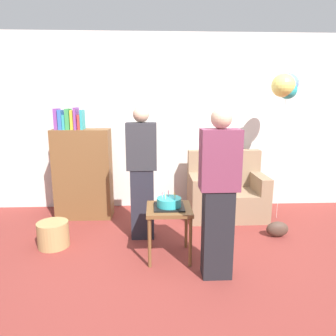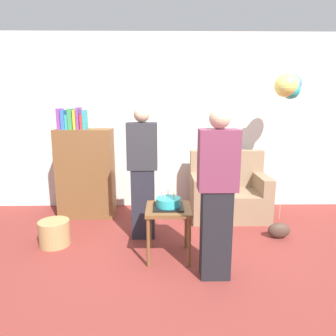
{
  "view_description": "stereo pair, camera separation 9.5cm",
  "coord_description": "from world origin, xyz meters",
  "views": [
    {
      "loc": [
        -0.3,
        -2.84,
        1.68
      ],
      "look_at": [
        -0.15,
        0.52,
        0.95
      ],
      "focal_mm": 32.75,
      "sensor_mm": 36.0,
      "label": 1
    },
    {
      "loc": [
        -0.2,
        -2.84,
        1.68
      ],
      "look_at": [
        -0.15,
        0.52,
        0.95
      ],
      "focal_mm": 32.75,
      "sensor_mm": 36.0,
      "label": 2
    }
  ],
  "objects": [
    {
      "name": "birthday_cake",
      "position": [
        -0.15,
        0.27,
        0.62
      ],
      "size": [
        0.32,
        0.32,
        0.17
      ],
      "color": "black",
      "rests_on": "side_table"
    },
    {
      "name": "side_table",
      "position": [
        -0.15,
        0.27,
        0.49
      ],
      "size": [
        0.48,
        0.48,
        0.57
      ],
      "color": "brown",
      "rests_on": "ground_plane"
    },
    {
      "name": "wall_back",
      "position": [
        0.0,
        2.05,
        1.35
      ],
      "size": [
        6.0,
        0.1,
        2.7
      ],
      "primitive_type": "cube",
      "color": "silver",
      "rests_on": "ground_plane"
    },
    {
      "name": "couch",
      "position": [
        0.76,
        1.5,
        0.34
      ],
      "size": [
        1.1,
        0.7,
        0.96
      ],
      "color": "#8C7054",
      "rests_on": "ground_plane"
    },
    {
      "name": "bookshelf",
      "position": [
        -1.34,
        1.54,
        0.69
      ],
      "size": [
        0.8,
        0.36,
        1.6
      ],
      "color": "brown",
      "rests_on": "ground_plane"
    },
    {
      "name": "balloon_bunch",
      "position": [
        1.48,
        1.34,
        1.89
      ],
      "size": [
        0.41,
        0.41,
        2.06
      ],
      "color": "silver",
      "rests_on": "ground_plane"
    },
    {
      "name": "ground_plane",
      "position": [
        0.0,
        0.0,
        0.0
      ],
      "size": [
        8.0,
        8.0,
        0.0
      ],
      "primitive_type": "plane",
      "color": "maroon"
    },
    {
      "name": "handbag",
      "position": [
        1.25,
        0.72,
        0.1
      ],
      "size": [
        0.28,
        0.14,
        0.2
      ],
      "primitive_type": "ellipsoid",
      "color": "#473328",
      "rests_on": "ground_plane"
    },
    {
      "name": "person_blowing_candles",
      "position": [
        -0.45,
        0.8,
        0.83
      ],
      "size": [
        0.36,
        0.22,
        1.63
      ],
      "rotation": [
        0.0,
        0.0,
        -0.38
      ],
      "color": "#23232D",
      "rests_on": "ground_plane"
    },
    {
      "name": "wicker_basket",
      "position": [
        -1.5,
        0.58,
        0.15
      ],
      "size": [
        0.36,
        0.36,
        0.3
      ],
      "primitive_type": "cylinder",
      "color": "#A88451",
      "rests_on": "ground_plane"
    },
    {
      "name": "person_holding_cake",
      "position": [
        0.3,
        -0.12,
        0.83
      ],
      "size": [
        0.36,
        0.22,
        1.63
      ],
      "rotation": [
        0.0,
        0.0,
        3.3
      ],
      "color": "black",
      "rests_on": "ground_plane"
    }
  ]
}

